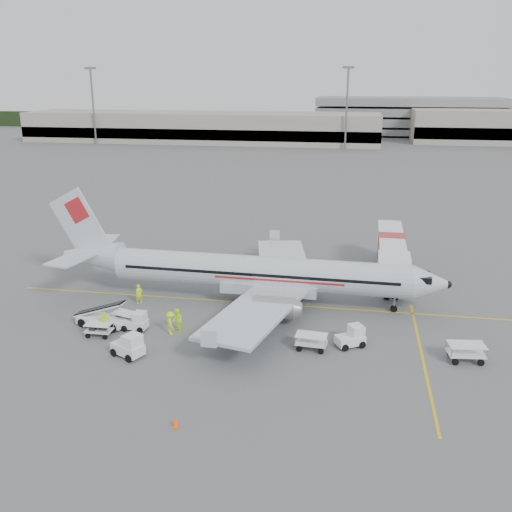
% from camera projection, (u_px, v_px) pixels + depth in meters
% --- Properties ---
extents(ground, '(360.00, 360.00, 0.00)m').
position_uv_depth(ground, '(252.00, 303.00, 51.07)').
color(ground, '#56595B').
extents(stripe_lead, '(44.00, 0.20, 0.01)m').
position_uv_depth(stripe_lead, '(252.00, 303.00, 51.07)').
color(stripe_lead, yellow).
rests_on(stripe_lead, ground).
extents(stripe_cross, '(0.20, 20.00, 0.01)m').
position_uv_depth(stripe_cross, '(422.00, 357.00, 41.22)').
color(stripe_cross, yellow).
rests_on(stripe_cross, ground).
extents(terminal_west, '(110.00, 22.00, 9.00)m').
position_uv_depth(terminal_west, '(202.00, 127.00, 178.53)').
color(terminal_west, gray).
rests_on(terminal_west, ground).
extents(parking_garage, '(62.00, 24.00, 14.00)m').
position_uv_depth(parking_garage, '(408.00, 115.00, 195.16)').
color(parking_garage, slate).
rests_on(parking_garage, ground).
extents(treeline, '(300.00, 3.00, 6.00)m').
position_uv_depth(treeline, '(336.00, 123.00, 214.60)').
color(treeline, black).
rests_on(treeline, ground).
extents(mast_west, '(3.20, 1.20, 22.00)m').
position_uv_depth(mast_west, '(93.00, 107.00, 170.29)').
color(mast_west, slate).
rests_on(mast_west, ground).
extents(mast_center, '(3.20, 1.20, 22.00)m').
position_uv_depth(mast_center, '(347.00, 109.00, 157.82)').
color(mast_center, slate).
rests_on(mast_center, ground).
extents(aircraft, '(35.36, 28.03, 9.58)m').
position_uv_depth(aircraft, '(260.00, 251.00, 49.89)').
color(aircraft, silver).
rests_on(aircraft, ground).
extents(jet_bridge, '(3.40, 16.98, 4.45)m').
position_uv_depth(jet_bridge, '(390.00, 256.00, 56.97)').
color(jet_bridge, white).
rests_on(jet_bridge, ground).
extents(belt_loader, '(5.63, 2.90, 2.91)m').
position_uv_depth(belt_loader, '(102.00, 309.00, 45.97)').
color(belt_loader, white).
rests_on(belt_loader, ground).
extents(tug_fore, '(2.43, 2.10, 1.63)m').
position_uv_depth(tug_fore, '(350.00, 336.00, 42.61)').
color(tug_fore, white).
rests_on(tug_fore, ground).
extents(tug_mid, '(2.67, 2.22, 1.80)m').
position_uv_depth(tug_mid, '(128.00, 344.00, 41.11)').
color(tug_mid, white).
rests_on(tug_mid, ground).
extents(tug_aft, '(2.04, 1.25, 1.53)m').
position_uv_depth(tug_aft, '(135.00, 321.00, 45.48)').
color(tug_aft, white).
rests_on(tug_aft, ground).
extents(cart_loaded_a, '(2.05, 1.23, 1.06)m').
position_uv_depth(cart_loaded_a, '(99.00, 330.00, 44.39)').
color(cart_loaded_a, white).
rests_on(cart_loaded_a, ground).
extents(cart_loaded_b, '(2.42, 1.85, 1.12)m').
position_uv_depth(cart_loaded_b, '(126.00, 319.00, 46.30)').
color(cart_loaded_b, white).
rests_on(cart_loaded_b, ground).
extents(cart_empty_a, '(2.39, 1.53, 1.20)m').
position_uv_depth(cart_empty_a, '(311.00, 342.00, 42.19)').
color(cart_empty_a, white).
rests_on(cart_empty_a, ground).
extents(cart_empty_b, '(2.71, 1.81, 1.32)m').
position_uv_depth(cart_empty_b, '(466.00, 353.00, 40.42)').
color(cart_empty_b, white).
rests_on(cart_empty_b, ground).
extents(cone_nose, '(0.32, 0.32, 0.53)m').
position_uv_depth(cone_nose, '(460.00, 340.00, 43.19)').
color(cone_nose, '#FF5913').
rests_on(cone_nose, ground).
extents(cone_port, '(0.39, 0.39, 0.64)m').
position_uv_depth(cone_port, '(300.00, 241.00, 69.40)').
color(cone_port, '#FF5913').
rests_on(cone_port, ground).
extents(cone_stbd, '(0.41, 0.41, 0.67)m').
position_uv_depth(cone_stbd, '(175.00, 422.00, 32.87)').
color(cone_stbd, '#FF5913').
rests_on(cone_stbd, ground).
extents(crew_a, '(0.77, 0.75, 1.78)m').
position_uv_depth(crew_a, '(139.00, 294.00, 50.72)').
color(crew_a, '#C2EC14').
rests_on(crew_a, ground).
extents(crew_b, '(1.10, 1.17, 1.92)m').
position_uv_depth(crew_b, '(177.00, 320.00, 45.05)').
color(crew_b, '#C2EC14').
rests_on(crew_b, ground).
extents(crew_c, '(1.24, 1.40, 1.88)m').
position_uv_depth(crew_c, '(171.00, 323.00, 44.61)').
color(crew_c, '#C2EC14').
rests_on(crew_c, ground).
extents(crew_d, '(1.10, 0.55, 1.81)m').
position_uv_depth(crew_d, '(105.00, 323.00, 44.77)').
color(crew_d, '#C2EC14').
rests_on(crew_d, ground).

